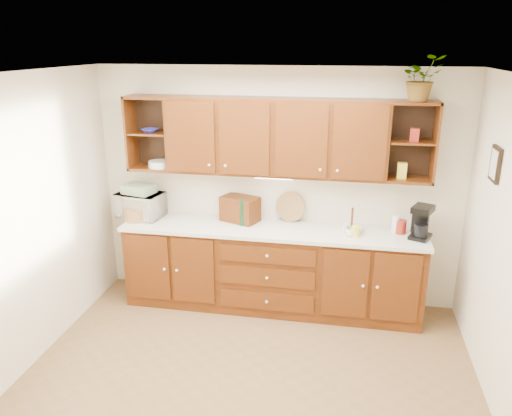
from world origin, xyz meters
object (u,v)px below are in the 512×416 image
at_px(bread_box, 240,209).
at_px(coffee_maker, 421,222).
at_px(microwave, 140,205).
at_px(potted_plant, 421,78).

xyz_separation_m(bread_box, coffee_maker, (1.90, -0.15, 0.02)).
relative_size(microwave, coffee_maker, 1.47).
bearing_deg(potted_plant, coffee_maker, -37.49).
bearing_deg(microwave, potted_plant, 9.81).
relative_size(bread_box, potted_plant, 0.92).
height_order(microwave, coffee_maker, coffee_maker).
xyz_separation_m(coffee_maker, potted_plant, (-0.13, 0.10, 1.40)).
relative_size(microwave, bread_box, 1.27).
xyz_separation_m(microwave, bread_box, (1.14, 0.07, -0.00)).
distance_m(bread_box, potted_plant, 2.27).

